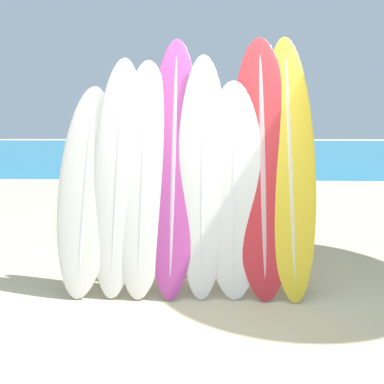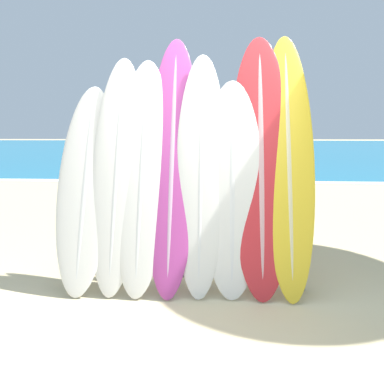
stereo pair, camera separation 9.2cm
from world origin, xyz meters
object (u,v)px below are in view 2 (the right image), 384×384
(surfboard_slot_0, at_px, (86,185))
(surfboard_slot_4, at_px, (201,170))
(surfboard_slot_1, at_px, (117,170))
(person_far_left, at_px, (162,164))
(surfboard_slot_3, at_px, (172,159))
(surfboard_slot_5, at_px, (232,185))
(person_near_water, at_px, (266,158))
(surfboard_slot_6, at_px, (261,160))
(surfboard_slot_2, at_px, (142,171))
(surfboard_rack, at_px, (186,244))
(surfboard_slot_7, at_px, (288,160))
(person_mid_beach, at_px, (236,159))

(surfboard_slot_0, distance_m, surfboard_slot_4, 1.13)
(surfboard_slot_1, bearing_deg, person_far_left, 88.06)
(surfboard_slot_3, height_order, surfboard_slot_5, surfboard_slot_3)
(surfboard_slot_4, height_order, person_near_water, surfboard_slot_4)
(surfboard_slot_6, bearing_deg, surfboard_slot_3, 179.71)
(person_near_water, bearing_deg, surfboard_slot_2, 155.41)
(surfboard_slot_3, xyz_separation_m, surfboard_slot_6, (0.85, -0.00, -0.00))
(surfboard_slot_4, bearing_deg, surfboard_rack, -144.26)
(surfboard_slot_4, bearing_deg, surfboard_slot_7, 3.79)
(surfboard_slot_5, height_order, surfboard_slot_7, surfboard_slot_7)
(surfboard_slot_0, xyz_separation_m, surfboard_slot_3, (0.84, 0.09, 0.25))
(person_mid_beach, bearing_deg, surfboard_slot_6, 115.52)
(surfboard_slot_2, bearing_deg, surfboard_slot_5, -3.28)
(surfboard_slot_4, xyz_separation_m, person_far_left, (-0.73, 2.45, -0.15))
(surfboard_slot_0, bearing_deg, surfboard_slot_7, 2.76)
(surfboard_rack, xyz_separation_m, surfboard_slot_3, (-0.15, 0.15, 0.80))
(person_far_left, bearing_deg, surfboard_slot_7, -87.67)
(surfboard_slot_6, bearing_deg, surfboard_slot_0, -176.99)
(surfboard_slot_1, relative_size, surfboard_slot_5, 1.13)
(person_far_left, bearing_deg, surfboard_slot_4, -104.15)
(surfboard_rack, xyz_separation_m, person_far_left, (-0.60, 2.54, 0.55))
(surfboard_slot_3, height_order, person_near_water, surfboard_slot_3)
(surfboard_slot_4, height_order, person_far_left, surfboard_slot_4)
(surfboard_slot_3, height_order, surfboard_slot_4, surfboard_slot_3)
(surfboard_slot_1, height_order, surfboard_slot_6, surfboard_slot_6)
(surfboard_slot_6, bearing_deg, person_near_water, 82.22)
(surfboard_slot_3, xyz_separation_m, surfboard_slot_4, (0.28, -0.05, -0.09))
(surfboard_slot_7, distance_m, person_far_left, 2.87)
(surfboard_slot_1, xyz_separation_m, surfboard_slot_3, (0.53, 0.05, 0.10))
(surfboard_slot_2, relative_size, surfboard_slot_3, 0.91)
(surfboard_slot_1, relative_size, person_far_left, 1.25)
(surfboard_slot_1, distance_m, surfboard_slot_5, 1.12)
(surfboard_slot_5, bearing_deg, surfboard_slot_4, 171.26)
(surfboard_slot_7, bearing_deg, surfboard_slot_1, -178.20)
(surfboard_slot_0, relative_size, person_far_left, 1.09)
(surfboard_rack, height_order, surfboard_slot_7, surfboard_slot_7)
(surfboard_slot_5, relative_size, person_far_left, 1.11)
(surfboard_slot_2, height_order, surfboard_slot_6, surfboard_slot_6)
(surfboard_slot_0, bearing_deg, surfboard_slot_4, 1.99)
(surfboard_rack, distance_m, person_far_left, 2.67)
(surfboard_slot_6, xyz_separation_m, person_near_water, (0.81, 5.96, -0.37))
(surfboard_rack, height_order, person_near_water, person_near_water)
(person_mid_beach, bearing_deg, surfboard_slot_1, 95.36)
(surfboard_rack, xyz_separation_m, surfboard_slot_1, (-0.68, 0.10, 0.70))
(surfboard_slot_0, xyz_separation_m, person_near_water, (2.50, 6.05, -0.12))
(person_mid_beach, bearing_deg, person_far_left, 71.78)
(surfboard_slot_0, bearing_deg, person_far_left, 81.18)
(surfboard_slot_4, bearing_deg, person_mid_beach, 82.18)
(surfboard_slot_4, distance_m, surfboard_slot_5, 0.33)
(surfboard_slot_0, relative_size, person_mid_beach, 1.10)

